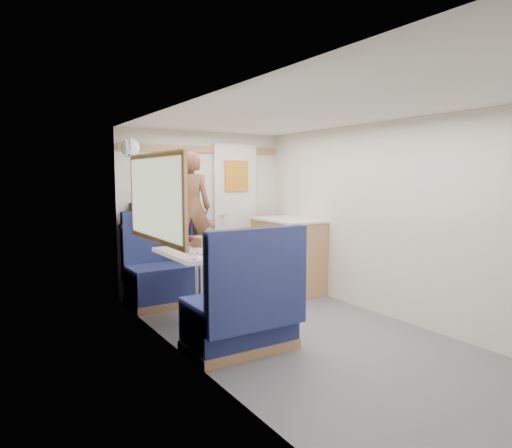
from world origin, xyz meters
TOP-DOWN VIEW (x-y plane):
  - floor at (0.00, 0.00)m, footprint 4.50×4.50m
  - ceiling at (0.00, 0.00)m, footprint 4.50×4.50m
  - wall_back at (0.00, 2.25)m, footprint 2.20×0.02m
  - wall_left at (-1.10, 0.00)m, footprint 0.02×4.50m
  - wall_right at (1.10, 0.00)m, footprint 0.02×4.50m
  - oak_trim_low at (0.00, 2.23)m, footprint 2.15×0.02m
  - oak_trim_high at (0.00, 2.23)m, footprint 2.15×0.02m
  - side_window at (-1.08, 1.00)m, footprint 0.04×1.30m
  - rear_door at (0.45, 2.22)m, footprint 0.62×0.12m
  - dinette_table at (-0.65, 1.00)m, footprint 0.62×0.92m
  - bench_far at (-0.65, 1.86)m, footprint 0.90×0.59m
  - bench_near at (-0.65, 0.14)m, footprint 0.90×0.59m
  - ledge at (-0.65, 2.12)m, footprint 0.90×0.14m
  - dome_light at (-1.04, 1.85)m, footprint 0.20×0.20m
  - galley_counter at (0.82, 1.55)m, footprint 0.57×0.92m
  - person at (-0.35, 1.84)m, footprint 0.55×0.46m
  - duffel_bag at (-0.70, 2.12)m, footprint 0.52×0.29m
  - tray at (-0.60, 0.81)m, footprint 0.33×0.40m
  - orange_fruit at (-0.51, 0.71)m, footprint 0.07×0.07m
  - cheese_block at (-0.52, 0.64)m, footprint 0.12×0.09m
  - wine_glass at (-0.76, 0.96)m, footprint 0.08×0.08m
  - tumbler_left at (-0.88, 0.62)m, footprint 0.07×0.07m
  - tumbler_mid at (-0.76, 1.21)m, footprint 0.07×0.07m
  - tumbler_right at (-0.58, 1.24)m, footprint 0.07×0.07m
  - beer_glass at (-0.50, 1.04)m, footprint 0.06×0.06m
  - pepper_grinder at (-0.57, 0.90)m, footprint 0.04×0.04m
  - salt_grinder at (-0.66, 0.85)m, footprint 0.04×0.04m
  - bread_loaf at (-0.51, 1.28)m, footprint 0.17×0.26m

SIDE VIEW (x-z plane):
  - floor at x=0.00m, z-range 0.00..0.00m
  - bench_far at x=-0.65m, z-range -0.22..0.83m
  - bench_near at x=-0.65m, z-range -0.22..0.83m
  - galley_counter at x=0.82m, z-range 0.01..0.93m
  - dinette_table at x=-0.65m, z-range 0.21..0.93m
  - tray at x=-0.60m, z-range 0.72..0.74m
  - cheese_block at x=-0.52m, z-range 0.74..0.78m
  - beer_glass at x=-0.50m, z-range 0.72..0.81m
  - salt_grinder at x=-0.66m, z-range 0.72..0.82m
  - pepper_grinder at x=-0.57m, z-range 0.72..0.82m
  - bread_loaf at x=-0.51m, z-range 0.72..0.82m
  - orange_fruit at x=-0.51m, z-range 0.74..0.80m
  - tumbler_left at x=-0.88m, z-range 0.72..0.83m
  - tumbler_right at x=-0.58m, z-range 0.72..0.83m
  - tumbler_mid at x=-0.76m, z-range 0.72..0.84m
  - wine_glass at x=-0.76m, z-range 0.76..0.93m
  - oak_trim_low at x=0.00m, z-range 0.81..0.89m
  - ledge at x=-0.65m, z-range 0.86..0.90m
  - rear_door at x=0.45m, z-range 0.04..1.90m
  - wall_back at x=0.00m, z-range 0.00..2.00m
  - wall_left at x=-1.10m, z-range 0.00..2.00m
  - wall_right at x=1.10m, z-range 0.00..2.00m
  - duffel_bag at x=-0.70m, z-range 0.90..1.14m
  - person at x=-0.35m, z-range 0.45..1.72m
  - side_window at x=-1.08m, z-range 0.89..1.61m
  - dome_light at x=-1.04m, z-range 1.65..1.85m
  - oak_trim_high at x=0.00m, z-range 1.74..1.82m
  - ceiling at x=0.00m, z-range 2.00..2.00m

